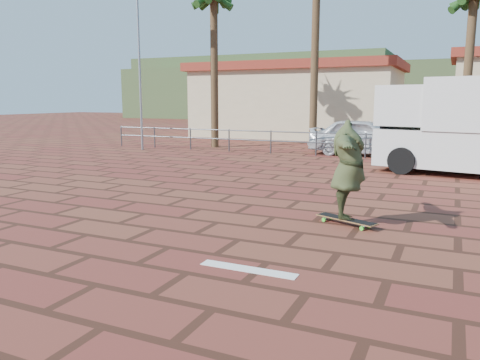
{
  "coord_description": "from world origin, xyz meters",
  "views": [
    {
      "loc": [
        3.15,
        -6.82,
        2.31
      ],
      "look_at": [
        -0.49,
        1.13,
        0.8
      ],
      "focal_mm": 35.0,
      "sensor_mm": 36.0,
      "label": 1
    }
  ],
  "objects_px": {
    "skateboarder": "(348,170)",
    "car_silver": "(364,137)",
    "campervan": "(480,125)",
    "longboard": "(346,220)"
  },
  "relations": [
    {
      "from": "longboard",
      "to": "campervan",
      "type": "height_order",
      "value": "campervan"
    },
    {
      "from": "campervan",
      "to": "car_silver",
      "type": "xyz_separation_m",
      "value": [
        -4.08,
        3.84,
        -0.78
      ]
    },
    {
      "from": "skateboarder",
      "to": "car_silver",
      "type": "height_order",
      "value": "skateboarder"
    },
    {
      "from": "skateboarder",
      "to": "car_silver",
      "type": "xyz_separation_m",
      "value": [
        -1.66,
        11.3,
        -0.26
      ]
    },
    {
      "from": "car_silver",
      "to": "longboard",
      "type": "bearing_deg",
      "value": -167.77
    },
    {
      "from": "car_silver",
      "to": "skateboarder",
      "type": "bearing_deg",
      "value": -167.77
    },
    {
      "from": "skateboarder",
      "to": "car_silver",
      "type": "relative_size",
      "value": 0.5
    },
    {
      "from": "car_silver",
      "to": "campervan",
      "type": "bearing_deg",
      "value": -129.37
    },
    {
      "from": "campervan",
      "to": "skateboarder",
      "type": "bearing_deg",
      "value": -97.18
    },
    {
      "from": "longboard",
      "to": "campervan",
      "type": "bearing_deg",
      "value": 94.88
    }
  ]
}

